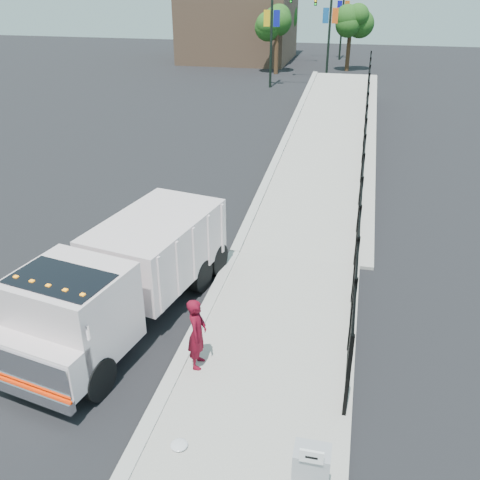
# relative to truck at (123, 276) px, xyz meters

# --- Properties ---
(ground) EXTENTS (120.00, 120.00, 0.00)m
(ground) POSITION_rel_truck_xyz_m (1.75, -0.03, -1.31)
(ground) COLOR black
(ground) RESTS_ON ground
(sidewalk) EXTENTS (3.55, 12.00, 0.12)m
(sidewalk) POSITION_rel_truck_xyz_m (3.68, -2.03, -1.25)
(sidewalk) COLOR #9E998E
(sidewalk) RESTS_ON ground
(curb) EXTENTS (0.30, 12.00, 0.16)m
(curb) POSITION_rel_truck_xyz_m (1.75, -2.03, -1.23)
(curb) COLOR #ADAAA3
(curb) RESTS_ON ground
(ramp) EXTENTS (3.95, 24.06, 3.19)m
(ramp) POSITION_rel_truck_xyz_m (3.88, 15.97, -1.31)
(ramp) COLOR #9E998E
(ramp) RESTS_ON ground
(iron_fence) EXTENTS (0.10, 28.00, 1.80)m
(iron_fence) POSITION_rel_truck_xyz_m (5.30, 11.97, -0.41)
(iron_fence) COLOR black
(iron_fence) RESTS_ON ground
(truck) EXTENTS (3.42, 7.10, 2.33)m
(truck) POSITION_rel_truck_xyz_m (0.00, 0.00, 0.00)
(truck) COLOR black
(truck) RESTS_ON ground
(worker) EXTENTS (0.43, 0.62, 1.62)m
(worker) POSITION_rel_truck_xyz_m (2.18, -1.26, -0.38)
(worker) COLOR #5D0818
(worker) RESTS_ON sidewalk
(utility_cabinet) EXTENTS (0.55, 0.40, 1.25)m
(utility_cabinet) POSITION_rel_truck_xyz_m (4.85, -4.17, -0.57)
(utility_cabinet) COLOR gray
(utility_cabinet) RESTS_ON sidewalk
(arrow_sign) EXTENTS (0.35, 0.04, 0.22)m
(arrow_sign) POSITION_rel_truck_xyz_m (4.85, -4.39, 0.17)
(arrow_sign) COLOR white
(arrow_sign) RESTS_ON utility_cabinet
(debris) EXTENTS (0.32, 0.32, 0.08)m
(debris) POSITION_rel_truck_xyz_m (2.49, -3.47, -1.15)
(debris) COLOR silver
(debris) RESTS_ON sidewalk
(light_pole_0) EXTENTS (3.78, 0.22, 8.00)m
(light_pole_0) POSITION_rel_truck_xyz_m (-1.49, 30.51, 3.05)
(light_pole_0) COLOR black
(light_pole_0) RESTS_ON ground
(light_pole_1) EXTENTS (3.78, 0.22, 8.00)m
(light_pole_1) POSITION_rel_truck_xyz_m (1.77, 34.15, 3.05)
(light_pole_1) COLOR black
(light_pole_1) RESTS_ON ground
(light_pole_2) EXTENTS (3.77, 0.22, 8.00)m
(light_pole_2) POSITION_rel_truck_xyz_m (-2.67, 42.56, 3.05)
(light_pole_2) COLOR black
(light_pole_2) RESTS_ON ground
(light_pole_3) EXTENTS (3.78, 0.22, 8.00)m
(light_pole_3) POSITION_rel_truck_xyz_m (2.10, 46.26, 3.05)
(light_pole_3) COLOR black
(light_pole_3) RESTS_ON ground
(tree_0) EXTENTS (2.47, 2.47, 5.24)m
(tree_0) POSITION_rel_truck_xyz_m (-2.35, 36.55, 2.62)
(tree_0) COLOR #382314
(tree_0) RESTS_ON ground
(tree_1) EXTENTS (2.16, 2.16, 5.08)m
(tree_1) POSITION_rel_truck_xyz_m (3.45, 39.47, 2.59)
(tree_1) COLOR #382314
(tree_1) RESTS_ON ground
(tree_2) EXTENTS (3.08, 3.08, 5.54)m
(tree_2) POSITION_rel_truck_xyz_m (-3.68, 47.67, 2.65)
(tree_2) COLOR #382314
(tree_2) RESTS_ON ground
(building) EXTENTS (10.00, 10.00, 8.00)m
(building) POSITION_rel_truck_xyz_m (-7.25, 43.97, 2.69)
(building) COLOR #8C664C
(building) RESTS_ON ground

